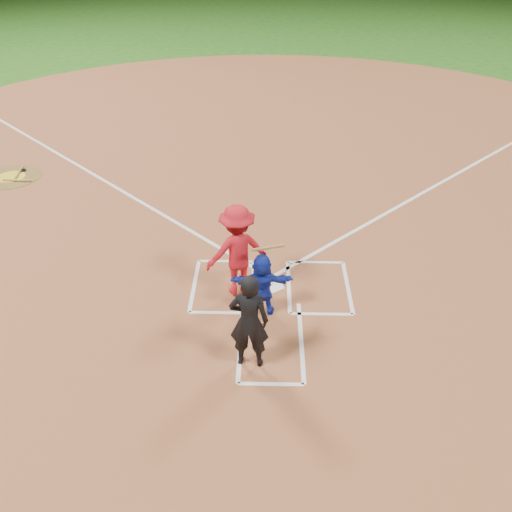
{
  "coord_description": "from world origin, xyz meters",
  "views": [
    {
      "loc": [
        -0.1,
        -9.62,
        6.89
      ],
      "look_at": [
        -0.3,
        -0.4,
        1.0
      ],
      "focal_mm": 40.0,
      "sensor_mm": 36.0,
      "label": 1
    }
  ],
  "objects_px": {
    "catcher": "(262,285)",
    "batter_at_plate": "(237,251)",
    "on_deck_circle": "(11,177)",
    "home_plate": "(271,286)",
    "umpire": "(249,321)"
  },
  "relations": [
    {
      "from": "home_plate",
      "to": "on_deck_circle",
      "type": "distance_m",
      "value": 9.09
    },
    {
      "from": "catcher",
      "to": "umpire",
      "type": "xyz_separation_m",
      "value": [
        -0.2,
        -1.42,
        0.26
      ]
    },
    {
      "from": "catcher",
      "to": "batter_at_plate",
      "type": "height_order",
      "value": "batter_at_plate"
    },
    {
      "from": "home_plate",
      "to": "batter_at_plate",
      "type": "distance_m",
      "value": 1.18
    },
    {
      "from": "catcher",
      "to": "umpire",
      "type": "bearing_deg",
      "value": 78.95
    },
    {
      "from": "home_plate",
      "to": "batter_at_plate",
      "type": "relative_size",
      "value": 0.31
    },
    {
      "from": "home_plate",
      "to": "catcher",
      "type": "distance_m",
      "value": 1.09
    },
    {
      "from": "catcher",
      "to": "batter_at_plate",
      "type": "distance_m",
      "value": 0.9
    },
    {
      "from": "umpire",
      "to": "batter_at_plate",
      "type": "relative_size",
      "value": 0.94
    },
    {
      "from": "home_plate",
      "to": "batter_at_plate",
      "type": "xyz_separation_m",
      "value": [
        -0.67,
        -0.19,
        0.96
      ]
    },
    {
      "from": "umpire",
      "to": "batter_at_plate",
      "type": "bearing_deg",
      "value": -77.85
    },
    {
      "from": "on_deck_circle",
      "to": "catcher",
      "type": "distance_m",
      "value": 9.5
    },
    {
      "from": "home_plate",
      "to": "catcher",
      "type": "bearing_deg",
      "value": 78.46
    },
    {
      "from": "on_deck_circle",
      "to": "catcher",
      "type": "bearing_deg",
      "value": -39.87
    },
    {
      "from": "home_plate",
      "to": "catcher",
      "type": "xyz_separation_m",
      "value": [
        -0.18,
        -0.87,
        0.64
      ]
    }
  ]
}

